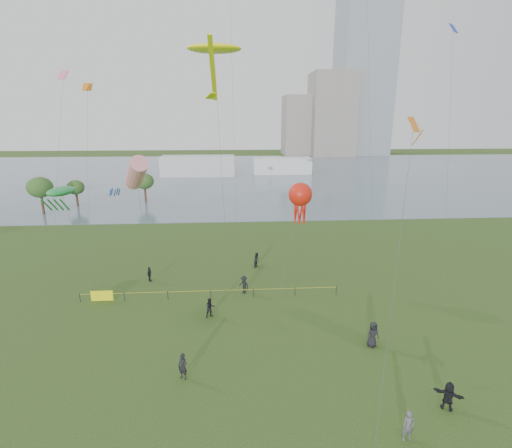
{
  "coord_description": "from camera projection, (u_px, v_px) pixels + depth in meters",
  "views": [
    {
      "loc": [
        -1.91,
        -19.05,
        16.1
      ],
      "look_at": [
        0.0,
        10.0,
        8.0
      ],
      "focal_mm": 26.0,
      "sensor_mm": 36.0,
      "label": 1
    }
  ],
  "objects": [
    {
      "name": "fence",
      "position": [
        145.0,
        294.0,
        34.42
      ],
      "size": [
        24.07,
        0.07,
        1.05
      ],
      "color": "black",
      "rests_on": "ground_plane"
    },
    {
      "name": "spectator_f",
      "position": [
        183.0,
        366.0,
        23.8
      ],
      "size": [
        0.77,
        0.66,
        1.79
      ],
      "primitive_type": "imported",
      "rotation": [
        0.0,
        0.0,
        -0.43
      ],
      "color": "black",
      "rests_on": "ground_plane"
    },
    {
      "name": "pavilion_right",
      "position": [
        282.0,
        166.0,
        117.18
      ],
      "size": [
        18.0,
        7.0,
        5.0
      ],
      "primitive_type": "cube",
      "color": "silver",
      "rests_on": "ground_plane"
    },
    {
      "name": "kite_creature",
      "position": [
        61.0,
        192.0,
        36.17
      ],
      "size": [
        4.32,
        4.99,
        9.9
      ],
      "rotation": [
        0.0,
        0.0,
        0.2
      ],
      "color": "#3F3F42"
    },
    {
      "name": "tower",
      "position": [
        367.0,
        23.0,
        172.09
      ],
      "size": [
        24.0,
        24.0,
        120.0
      ],
      "primitive_type": "cube",
      "color": "gray",
      "rests_on": "ground_plane"
    },
    {
      "name": "spectator_d",
      "position": [
        373.0,
        334.0,
        27.22
      ],
      "size": [
        1.07,
        0.83,
        1.96
      ],
      "primitive_type": "imported",
      "rotation": [
        0.0,
        0.0,
        0.23
      ],
      "color": "black",
      "rests_on": "ground_plane"
    },
    {
      "name": "lake",
      "position": [
        238.0,
        173.0,
        118.88
      ],
      "size": [
        400.0,
        120.0,
        0.08
      ],
      "primitive_type": "cube",
      "color": "slate",
      "rests_on": "ground_plane"
    },
    {
      "name": "spectator_c",
      "position": [
        150.0,
        274.0,
        38.43
      ],
      "size": [
        0.56,
        0.98,
        1.58
      ],
      "primitive_type": "imported",
      "rotation": [
        0.0,
        0.0,
        1.38
      ],
      "color": "black",
      "rests_on": "ground_plane"
    },
    {
      "name": "spectator_a",
      "position": [
        210.0,
        308.0,
        31.33
      ],
      "size": [
        1.02,
        0.93,
        1.71
      ],
      "primitive_type": "imported",
      "rotation": [
        0.0,
        0.0,
        0.41
      ],
      "color": "black",
      "rests_on": "ground_plane"
    },
    {
      "name": "kite_delta",
      "position": [
        413.0,
        138.0,
        29.36
      ],
      "size": [
        8.75,
        16.68,
        16.46
      ],
      "rotation": [
        0.0,
        0.0,
        -0.03
      ],
      "color": "#3F3F42"
    },
    {
      "name": "building_mid",
      "position": [
        331.0,
        115.0,
        176.3
      ],
      "size": [
        20.0,
        20.0,
        38.0
      ],
      "primitive_type": "cube",
      "color": "gray",
      "rests_on": "ground_plane"
    },
    {
      "name": "kite_flyer",
      "position": [
        408.0,
        426.0,
        19.19
      ],
      "size": [
        0.66,
        0.46,
        1.73
      ],
      "primitive_type": "imported",
      "rotation": [
        0.0,
        0.0,
        0.07
      ],
      "color": "#525559",
      "rests_on": "ground_plane"
    },
    {
      "name": "ground_plane",
      "position": [
        267.0,
        393.0,
        22.75
      ],
      "size": [
        400.0,
        400.0,
        0.0
      ],
      "primitive_type": "plane",
      "color": "#233B12"
    },
    {
      "name": "kite_stingray",
      "position": [
        214.0,
        49.0,
        32.98
      ],
      "size": [
        4.9,
        10.01,
        22.74
      ],
      "rotation": [
        0.0,
        0.0,
        -0.41
      ],
      "color": "#3F3F42"
    },
    {
      "name": "kite_octopus",
      "position": [
        300.0,
        195.0,
        36.2
      ],
      "size": [
        3.7,
        5.36,
        10.36
      ],
      "rotation": [
        0.0,
        0.0,
        0.4
      ],
      "color": "#3F3F42"
    },
    {
      "name": "kite_windsock",
      "position": [
        136.0,
        173.0,
        35.38
      ],
      "size": [
        4.17,
        4.98,
        13.15
      ],
      "rotation": [
        0.0,
        0.0,
        -0.35
      ],
      "color": "#3F3F42"
    },
    {
      "name": "spectator_b",
      "position": [
        244.0,
        285.0,
        35.73
      ],
      "size": [
        1.27,
        1.28,
        1.77
      ],
      "primitive_type": "imported",
      "rotation": [
        0.0,
        0.0,
        -0.8
      ],
      "color": "black",
      "rests_on": "ground_plane"
    },
    {
      "name": "spectator_e",
      "position": [
        448.0,
        396.0,
        21.25
      ],
      "size": [
        1.65,
        1.33,
        1.76
      ],
      "primitive_type": "imported",
      "rotation": [
        0.0,
        0.0,
        2.57
      ],
      "color": "black",
      "rests_on": "ground_plane"
    },
    {
      "name": "spectator_g",
      "position": [
        257.0,
        260.0,
        42.09
      ],
      "size": [
        1.01,
        1.07,
        1.74
      ],
      "primitive_type": "imported",
      "rotation": [
        0.0,
        0.0,
        1.01
      ],
      "color": "black",
      "rests_on": "ground_plane"
    },
    {
      "name": "building_low",
      "position": [
        300.0,
        126.0,
        182.53
      ],
      "size": [
        16.0,
        18.0,
        28.0
      ],
      "primitive_type": "cube",
      "color": "gray",
      "rests_on": "ground_plane"
    },
    {
      "name": "trees",
      "position": [
        28.0,
        185.0,
        65.77
      ],
      "size": [
        32.58,
        16.64,
        8.26
      ],
      "color": "#3D2B1B",
      "rests_on": "ground_plane"
    },
    {
      "name": "pavilion_left",
      "position": [
        198.0,
        166.0,
        112.52
      ],
      "size": [
        22.0,
        8.0,
        6.0
      ],
      "primitive_type": "cube",
      "color": "silver",
      "rests_on": "ground_plane"
    },
    {
      "name": "small_kites",
      "position": [
        237.0,
        26.0,
        34.09
      ],
      "size": [
        34.77,
        8.11,
        12.54
      ],
      "color": "orange"
    }
  ]
}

